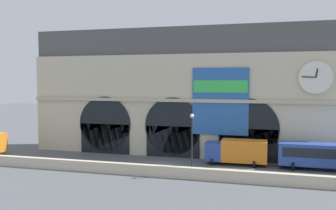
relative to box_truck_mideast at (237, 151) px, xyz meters
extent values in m
plane|color=#54565B|center=(-8.81, -2.78, -1.70)|extent=(200.00, 200.00, 0.00)
cube|color=beige|center=(-8.81, -7.97, -1.08)|extent=(90.00, 0.70, 1.24)
cube|color=beige|center=(-8.81, 4.80, 5.31)|extent=(42.18, 5.16, 14.02)
cube|color=#4C4C4C|center=(-8.81, 5.10, 14.22)|extent=(42.18, 4.56, 3.78)
cube|color=black|center=(-18.85, 2.17, 0.43)|extent=(7.46, 0.20, 4.26)
cylinder|color=black|center=(-18.85, 2.17, 2.56)|extent=(7.85, 0.20, 7.85)
cube|color=black|center=(-8.81, 2.17, 0.43)|extent=(7.46, 0.20, 4.26)
cylinder|color=black|center=(-8.81, 2.17, 2.56)|extent=(7.85, 0.20, 7.85)
cube|color=black|center=(1.24, 2.17, 0.43)|extent=(7.46, 0.20, 4.26)
cylinder|color=black|center=(1.24, 2.17, 2.56)|extent=(7.85, 0.20, 7.85)
cylinder|color=beige|center=(9.19, 2.07, 9.16)|extent=(4.18, 0.25, 4.18)
cylinder|color=silver|center=(9.19, 1.95, 9.16)|extent=(3.87, 0.06, 3.87)
cube|color=black|center=(9.27, 1.89, 9.69)|extent=(0.31, 0.04, 1.08)
cube|color=black|center=(8.37, 1.87, 9.20)|extent=(1.65, 0.04, 0.20)
cube|color=#2659A5|center=(-2.38, 2.05, 6.04)|extent=(7.33, 0.12, 8.76)
cube|color=green|center=(-2.38, 1.97, 8.01)|extent=(7.04, 0.04, 1.61)
cube|color=#B6AB91|center=(-8.81, 2.07, 6.10)|extent=(42.18, 0.50, 0.44)
cube|color=#28479E|center=(-2.86, 0.00, -0.13)|extent=(2.00, 2.30, 2.30)
cube|color=orange|center=(0.89, 0.00, 0.07)|extent=(5.50, 2.30, 2.70)
cylinder|color=black|center=(-2.96, -1.04, -1.28)|extent=(0.28, 0.84, 0.84)
cylinder|color=black|center=(-2.96, 1.03, -1.28)|extent=(0.28, 0.84, 0.84)
cylinder|color=black|center=(2.14, -1.04, -1.28)|extent=(0.28, 0.84, 0.84)
cylinder|color=black|center=(2.14, 1.03, -1.28)|extent=(0.28, 0.84, 0.84)
cube|color=#28479E|center=(10.40, -0.11, 0.10)|extent=(11.00, 2.50, 2.60)
cube|color=black|center=(10.40, -1.38, 0.45)|extent=(10.12, 0.04, 1.10)
cylinder|color=black|center=(6.55, -1.24, -1.20)|extent=(0.28, 1.00, 1.00)
cylinder|color=black|center=(6.55, 1.01, -1.20)|extent=(0.28, 1.00, 1.00)
cylinder|color=black|center=(-4.27, -7.17, 1.55)|extent=(0.16, 0.16, 6.50)
sphere|color=#F2EDCC|center=(-4.27, -7.17, 4.98)|extent=(0.44, 0.44, 0.44)
camera|label=1|loc=(3.28, -45.03, 8.77)|focal=38.58mm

